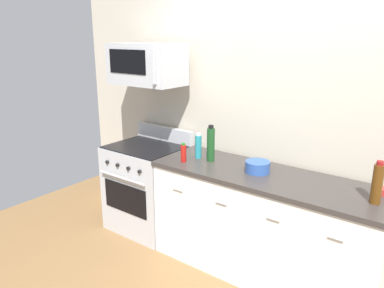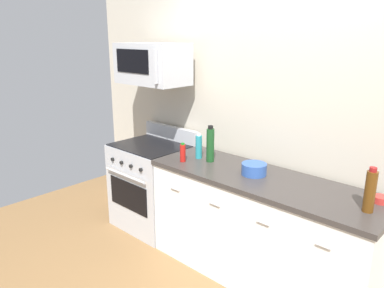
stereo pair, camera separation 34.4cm
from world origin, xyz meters
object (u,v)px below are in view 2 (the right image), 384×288
object	(u,v)px
bottle_hot_sauce_red	(183,153)
bottle_dish_soap	(199,146)
microwave	(152,64)
bowl_blue_mixing	(254,169)
bottle_wine_amber	(370,191)
bottle_wine_green	(210,145)
bowl_red_small	(381,199)
range_oven	(153,185)

from	to	relation	value
bottle_hot_sauce_red	bottle_dish_soap	distance (m)	0.18
microwave	bowl_blue_mixing	world-z (taller)	microwave
bottle_dish_soap	bottle_wine_amber	distance (m)	1.55
bottle_wine_green	bowl_blue_mixing	xyz separation A→B (m)	(0.48, -0.01, -0.11)
bottle_wine_green	bowl_blue_mixing	size ratio (longest dim) A/B	1.62
bowl_red_small	bottle_wine_amber	bearing A→B (deg)	-94.72
bottle_dish_soap	bottle_wine_green	xyz separation A→B (m)	(0.14, 0.00, 0.05)
microwave	bottle_hot_sauce_red	bearing A→B (deg)	-17.89
microwave	bowl_blue_mixing	distance (m)	1.49
microwave	bottle_wine_amber	world-z (taller)	microwave
microwave	bottle_dish_soap	bearing A→B (deg)	-2.50
range_oven	bowl_red_small	distance (m)	2.27
bottle_hot_sauce_red	bowl_blue_mixing	distance (m)	0.68
bottle_wine_amber	range_oven	bearing A→B (deg)	178.79
bowl_red_small	bottle_wine_green	bearing A→B (deg)	-174.59
bottle_wine_amber	bowl_red_small	bearing A→B (deg)	85.28
bottle_wine_amber	bottle_wine_green	xyz separation A→B (m)	(-1.41, 0.06, 0.01)
bottle_wine_green	bowl_blue_mixing	bearing A→B (deg)	-0.96
bottle_hot_sauce_red	bowl_red_small	size ratio (longest dim) A/B	1.67
bottle_hot_sauce_red	bowl_blue_mixing	xyz separation A→B (m)	(0.66, 0.16, -0.03)
microwave	bottle_hot_sauce_red	size ratio (longest dim) A/B	4.29
microwave	bottle_dish_soap	world-z (taller)	microwave
bottle_wine_green	bowl_blue_mixing	world-z (taller)	bottle_wine_green
bowl_blue_mixing	bottle_wine_green	bearing A→B (deg)	179.04
range_oven	bottle_wine_green	xyz separation A→B (m)	(0.79, 0.02, 0.61)
bottle_dish_soap	bottle_wine_amber	bearing A→B (deg)	-2.33
bowl_blue_mixing	bowl_red_small	size ratio (longest dim) A/B	1.99
range_oven	microwave	xyz separation A→B (m)	(0.00, 0.04, 1.28)
bottle_wine_green	bowl_blue_mixing	distance (m)	0.49
bottle_wine_green	bottle_wine_amber	bearing A→B (deg)	-2.64
bottle_dish_soap	bowl_red_small	distance (m)	1.57
range_oven	bottle_wine_green	size ratio (longest dim) A/B	3.20
range_oven	bowl_blue_mixing	bearing A→B (deg)	0.46
microwave	bottle_wine_amber	size ratio (longest dim) A/B	2.45
bottle_hot_sauce_red	bowl_blue_mixing	bearing A→B (deg)	13.94
range_oven	bottle_wine_green	bearing A→B (deg)	1.32
bowl_blue_mixing	bowl_red_small	bearing A→B (deg)	8.62
bottle_hot_sauce_red	bottle_wine_amber	xyz separation A→B (m)	(1.58, 0.11, 0.06)
bottle_hot_sauce_red	bottle_wine_amber	size ratio (longest dim) A/B	0.57
microwave	bottle_dish_soap	size ratio (longest dim) A/B	3.12
bottle_dish_soap	bowl_red_small	world-z (taller)	bottle_dish_soap
bottle_wine_green	bowl_red_small	xyz separation A→B (m)	(1.42, 0.13, -0.13)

